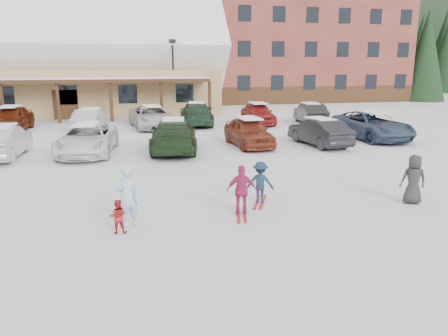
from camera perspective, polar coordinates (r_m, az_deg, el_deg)
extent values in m
plane|color=white|center=(12.69, -0.34, -5.50)|extent=(160.00, 160.00, 0.00)
cube|color=tan|center=(40.31, -22.05, 9.26)|extent=(28.00, 10.00, 3.60)
cube|color=#422814|center=(34.16, -23.86, 10.34)|extent=(25.20, 2.60, 0.25)
cube|color=white|center=(40.27, -22.54, 14.55)|extent=(29.12, 9.69, 9.69)
cube|color=maroon|center=(53.09, 8.19, 15.43)|extent=(24.00, 14.00, 12.00)
cube|color=maroon|center=(49.81, -9.32, 13.80)|extent=(7.00, 12.60, 9.00)
cube|color=#422814|center=(46.72, 11.01, 9.33)|extent=(24.00, 0.10, 1.80)
cylinder|color=black|center=(35.20, -6.63, 11.35)|extent=(0.16, 0.16, 5.68)
cube|color=black|center=(35.22, -6.77, 16.17)|extent=(0.50, 0.25, 0.25)
cylinder|color=black|center=(54.61, 24.36, 8.72)|extent=(0.60, 0.60, 1.32)
cone|color=black|center=(54.54, 24.95, 14.58)|extent=(4.84, 4.84, 9.90)
cylinder|color=black|center=(56.48, -3.88, 9.87)|extent=(0.60, 0.60, 1.08)
cone|color=black|center=(56.38, -3.96, 14.53)|extent=(3.96, 3.96, 8.10)
cylinder|color=black|center=(68.40, 20.07, 9.86)|extent=(0.60, 0.60, 1.38)
cone|color=black|center=(68.35, 20.48, 14.76)|extent=(5.06, 5.06, 10.35)
imported|color=#A3CBE8|center=(11.45, -12.58, -3.65)|extent=(0.71, 0.60, 1.64)
imported|color=#AE1F1C|center=(11.20, -13.71, -6.16)|extent=(0.47, 0.39, 0.87)
imported|color=#172941|center=(13.19, 4.77, -1.89)|extent=(0.95, 0.77, 1.28)
cube|color=red|center=(13.37, 4.72, -4.47)|extent=(0.75, 1.36, 0.03)
imported|color=#B12460|center=(12.08, 2.35, -2.95)|extent=(0.89, 0.54, 1.43)
cube|color=red|center=(12.30, 2.32, -6.07)|extent=(0.53, 1.41, 0.03)
imported|color=#292A2C|center=(14.25, 23.51, -1.36)|extent=(0.83, 0.65, 1.50)
imported|color=#B3B2B7|center=(21.78, -26.93, 3.05)|extent=(1.69, 4.44, 1.45)
imported|color=white|center=(21.21, -17.43, 3.62)|extent=(2.84, 5.30, 1.41)
imported|color=#1D3319|center=(21.08, -6.56, 4.26)|extent=(2.82, 5.53, 1.54)
imported|color=maroon|center=(22.30, 3.23, 4.72)|extent=(1.95, 4.33, 1.45)
imported|color=black|center=(22.99, 12.36, 4.62)|extent=(1.99, 4.37, 1.39)
imported|color=#354761|center=(25.78, 18.71, 5.29)|extent=(2.98, 5.63, 1.51)
imported|color=#60200C|center=(30.15, -26.06, 5.78)|extent=(2.21, 4.70, 1.56)
imported|color=#B1B0B5|center=(28.41, -17.04, 6.00)|extent=(2.07, 4.41, 1.40)
imported|color=silver|center=(28.95, -9.41, 6.60)|extent=(3.03, 5.47, 1.45)
imported|color=#203D28|center=(29.98, -3.63, 7.07)|extent=(2.71, 5.48, 1.53)
imported|color=#A22322|center=(30.60, 4.47, 7.11)|extent=(1.78, 4.30, 1.46)
imported|color=black|center=(31.34, 11.21, 7.01)|extent=(2.13, 4.48, 1.42)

